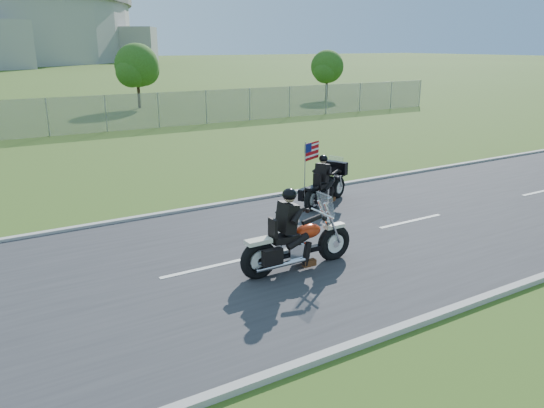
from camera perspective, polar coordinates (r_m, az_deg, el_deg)
ground at (r=12.47m, az=1.60°, el=-5.09°), size 420.00×420.00×0.00m
road at (r=12.46m, az=1.60°, el=-5.00°), size 120.00×8.00×0.04m
curb_north at (r=15.82m, az=-6.33°, el=-0.19°), size 120.00×0.18×0.12m
curb_south at (r=9.63m, az=15.02°, el=-12.37°), size 120.00×0.18×0.12m
tree_fence_near at (r=41.66m, az=-14.29°, el=14.03°), size 3.52×3.28×4.75m
tree_fence_far at (r=47.23m, az=5.97°, el=14.31°), size 3.08×2.87×4.20m
motorcycle_lead at (r=11.27m, az=2.61°, el=-4.37°), size 2.75×0.64×1.86m
motorcycle_follow at (r=15.91m, az=5.76°, el=1.76°), size 2.20×1.26×1.95m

